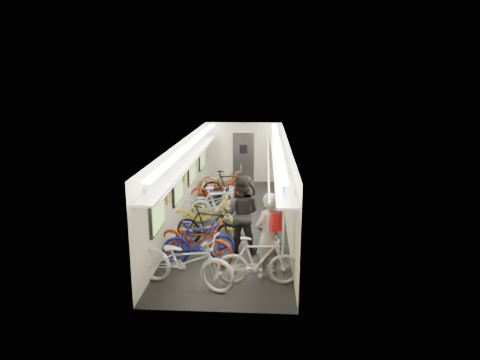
# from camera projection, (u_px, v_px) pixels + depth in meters

# --- Properties ---
(train_car_shell) EXTENTS (10.00, 10.00, 10.00)m
(train_car_shell) POSITION_uv_depth(u_px,v_px,m) (224.00, 162.00, 12.92)
(train_car_shell) COLOR black
(train_car_shell) RESTS_ON ground
(bicycle_0) EXTENTS (2.28, 1.37, 1.13)m
(bicycle_0) POSITION_uv_depth(u_px,v_px,m) (185.00, 260.00, 8.56)
(bicycle_0) COLOR silver
(bicycle_0) RESTS_ON ground
(bicycle_1) EXTENTS (1.73, 0.83, 1.00)m
(bicycle_1) POSITION_uv_depth(u_px,v_px,m) (199.00, 241.00, 9.72)
(bicycle_1) COLOR #1A1D9C
(bicycle_1) RESTS_ON ground
(bicycle_2) EXTENTS (2.08, 1.45, 1.04)m
(bicycle_2) POSITION_uv_depth(u_px,v_px,m) (196.00, 240.00, 9.74)
(bicycle_2) COLOR maroon
(bicycle_2) RESTS_ON ground
(bicycle_3) EXTENTS (1.83, 0.98, 1.06)m
(bicycle_3) POSITION_uv_depth(u_px,v_px,m) (208.00, 226.00, 10.62)
(bicycle_3) COLOR black
(bicycle_3) RESTS_ON ground
(bicycle_4) EXTENTS (2.08, 1.04, 1.05)m
(bicycle_4) POSITION_uv_depth(u_px,v_px,m) (207.00, 213.00, 11.65)
(bicycle_4) COLOR yellow
(bicycle_4) RESTS_ON ground
(bicycle_5) EXTENTS (1.83, 0.88, 1.06)m
(bicycle_5) POSITION_uv_depth(u_px,v_px,m) (219.00, 204.00, 12.47)
(bicycle_5) COLOR silver
(bicycle_5) RESTS_ON ground
(bicycle_6) EXTENTS (1.78, 0.63, 0.94)m
(bicycle_6) POSITION_uv_depth(u_px,v_px,m) (209.00, 204.00, 12.70)
(bicycle_6) COLOR #B8B7BC
(bicycle_6) RESTS_ON ground
(bicycle_7) EXTENTS (1.86, 0.82, 1.08)m
(bicycle_7) POSITION_uv_depth(u_px,v_px,m) (220.00, 203.00, 12.53)
(bicycle_7) COLOR navy
(bicycle_7) RESTS_ON ground
(bicycle_8) EXTENTS (2.10, 1.31, 1.04)m
(bicycle_8) POSITION_uv_depth(u_px,v_px,m) (219.00, 190.00, 14.06)
(bicycle_8) COLOR maroon
(bicycle_8) RESTS_ON ground
(bicycle_9) EXTENTS (1.81, 0.56, 1.08)m
(bicycle_9) POSITION_uv_depth(u_px,v_px,m) (229.00, 186.00, 14.51)
(bicycle_9) COLOR black
(bicycle_9) RESTS_ON ground
(bicycle_10) EXTENTS (2.01, 1.37, 1.00)m
(bicycle_10) POSITION_uv_depth(u_px,v_px,m) (221.00, 185.00, 14.83)
(bicycle_10) COLOR #C87612
(bicycle_10) RESTS_ON ground
(bicycle_11) EXTENTS (1.74, 0.57, 1.03)m
(bicycle_11) POSITION_uv_depth(u_px,v_px,m) (258.00, 261.00, 8.65)
(bicycle_11) COLOR silver
(bicycle_11) RESTS_ON ground
(bicycle_12) EXTENTS (2.04, 0.94, 1.03)m
(bicycle_12) POSITION_uv_depth(u_px,v_px,m) (227.00, 180.00, 15.53)
(bicycle_12) COLOR slate
(bicycle_12) RESTS_ON ground
(passenger_near) EXTENTS (0.80, 0.78, 1.85)m
(passenger_near) POSITION_uv_depth(u_px,v_px,m) (268.00, 235.00, 8.92)
(passenger_near) COLOR gray
(passenger_near) RESTS_ON ground
(passenger_mid) EXTENTS (1.03, 0.86, 1.91)m
(passenger_mid) POSITION_uv_depth(u_px,v_px,m) (241.00, 214.00, 10.26)
(passenger_mid) COLOR black
(passenger_mid) RESTS_ON ground
(backpack) EXTENTS (0.29, 0.23, 0.38)m
(backpack) POSITION_uv_depth(u_px,v_px,m) (277.00, 222.00, 8.67)
(backpack) COLOR #9E0F13
(backpack) RESTS_ON passenger_near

